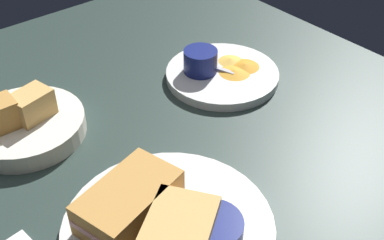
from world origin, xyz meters
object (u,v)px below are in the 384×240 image
(sandwich_half_near, at_px, (129,202))
(bread_basket_rear, at_px, (24,124))
(spoon_by_gravy_ramekin, at_px, (201,62))
(ramekin_dark_sauce, at_px, (212,231))
(ramekin_light_gravy, at_px, (200,60))
(plate_sandwich_main, at_px, (168,228))
(spoon_by_dark_ramekin, at_px, (172,220))
(plate_chips_companion, at_px, (222,75))

(sandwich_half_near, bearing_deg, bread_basket_rear, 95.97)
(spoon_by_gravy_ramekin, bearing_deg, ramekin_dark_sauce, -128.85)
(ramekin_light_gravy, xyz_separation_m, bread_basket_rear, (-0.32, 0.05, -0.02))
(plate_sandwich_main, xyz_separation_m, bread_basket_rear, (-0.05, 0.30, 0.01))
(spoon_by_dark_ramekin, distance_m, ramekin_light_gravy, 0.35)
(plate_sandwich_main, height_order, sandwich_half_near, sandwich_half_near)
(ramekin_light_gravy, relative_size, bread_basket_rear, 0.33)
(ramekin_dark_sauce, height_order, spoon_by_dark_ramekin, ramekin_dark_sauce)
(sandwich_half_near, height_order, bread_basket_rear, bread_basket_rear)
(spoon_by_gravy_ramekin, relative_size, bread_basket_rear, 0.54)
(spoon_by_dark_ramekin, relative_size, bread_basket_rear, 0.53)
(sandwich_half_near, distance_m, ramekin_light_gravy, 0.35)
(plate_sandwich_main, height_order, ramekin_dark_sauce, ramekin_dark_sauce)
(plate_sandwich_main, height_order, ramekin_light_gravy, ramekin_light_gravy)
(sandwich_half_near, height_order, plate_chips_companion, sandwich_half_near)
(ramekin_dark_sauce, height_order, plate_chips_companion, ramekin_dark_sauce)
(plate_sandwich_main, xyz_separation_m, sandwich_half_near, (-0.03, 0.04, 0.03))
(sandwich_half_near, xyz_separation_m, ramekin_light_gravy, (0.29, 0.20, -0.00))
(spoon_by_dark_ramekin, bearing_deg, ramekin_dark_sauce, -71.96)
(ramekin_light_gravy, bearing_deg, plate_chips_companion, -39.81)
(spoon_by_dark_ramekin, relative_size, spoon_by_gravy_ramekin, 1.00)
(plate_chips_companion, bearing_deg, plate_sandwich_main, -143.32)
(spoon_by_dark_ramekin, bearing_deg, ramekin_light_gravy, 43.73)
(spoon_by_dark_ramekin, distance_m, spoon_by_gravy_ramekin, 0.38)
(plate_sandwich_main, height_order, bread_basket_rear, bread_basket_rear)
(spoon_by_gravy_ramekin, bearing_deg, bread_basket_rear, 173.77)
(bread_basket_rear, bearing_deg, ramekin_light_gravy, -9.68)
(ramekin_light_gravy, distance_m, bread_basket_rear, 0.32)
(spoon_by_dark_ramekin, distance_m, bread_basket_rear, 0.30)
(plate_sandwich_main, relative_size, plate_chips_companion, 1.30)
(plate_sandwich_main, distance_m, plate_chips_companion, 0.36)
(ramekin_dark_sauce, relative_size, plate_chips_companion, 0.36)
(ramekin_dark_sauce, relative_size, spoon_by_dark_ramekin, 0.75)
(spoon_by_dark_ramekin, height_order, ramekin_light_gravy, ramekin_light_gravy)
(sandwich_half_near, relative_size, ramekin_dark_sauce, 1.99)
(spoon_by_dark_ramekin, bearing_deg, bread_basket_rear, 101.44)
(bread_basket_rear, bearing_deg, plate_chips_companion, -12.93)
(sandwich_half_near, relative_size, plate_chips_companion, 0.71)
(plate_chips_companion, height_order, bread_basket_rear, bread_basket_rear)
(ramekin_dark_sauce, relative_size, spoon_by_gravy_ramekin, 0.75)
(sandwich_half_near, distance_m, spoon_by_dark_ramekin, 0.06)
(sandwich_half_near, distance_m, bread_basket_rear, 0.26)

